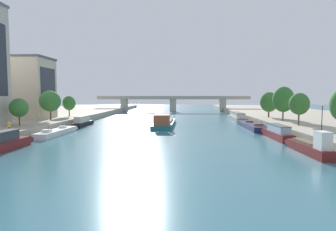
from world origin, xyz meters
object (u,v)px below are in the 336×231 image
Objects in this scene: bridge_far at (173,101)px; moored_boat_right_gap_after at (252,126)px; moored_boat_left_lone at (83,122)px; tree_right_far at (269,102)px; tree_left_end_of_row at (19,108)px; moored_boat_left_end at (1,143)px; moored_boat_right_downstream at (237,117)px; tree_left_distant at (50,101)px; moored_boat_right_second at (310,147)px; moored_boat_right_end at (277,133)px; tree_right_past_mid at (283,99)px; lamppost_right_bank at (322,118)px; moored_boat_left_midway at (57,132)px; tree_left_past_mid at (69,103)px; tree_right_nearest at (299,104)px; person_on_quay at (9,126)px; barge_midriver at (164,122)px.

moored_boat_right_gap_after is at bearing -72.68° from bridge_far.
moored_boat_left_lone is 1.64× the size of tree_right_far.
moored_boat_left_lone is 2.10× the size of tree_left_end_of_row.
moored_boat_right_downstream is (40.19, 46.20, -0.06)m from moored_boat_left_end.
tree_left_distant reaches higher than moored_boat_right_gap_after.
moored_boat_right_second reaches higher than moored_boat_right_end.
lamppost_right_bank is at bearing -97.26° from tree_right_past_mid.
tree_left_past_mid reaches higher than moored_boat_left_midway.
moored_boat_right_end is 0.17× the size of bridge_far.
moored_boat_right_downstream is at bearing 95.81° from lamppost_right_bank.
tree_left_distant is 1.23× the size of tree_left_past_mid.
moored_boat_right_gap_after is 2.72× the size of tree_right_nearest.
tree_right_past_mid is at bearing 24.82° from person_on_quay.
moored_boat_right_gap_after is 48.95m from tree_left_end_of_row.
bridge_far is at bearing 107.32° from moored_boat_right_gap_after.
lamppost_right_bank is (44.36, -26.46, 3.22)m from moored_boat_left_lone.
barge_midriver is 13.13× the size of person_on_quay.
moored_boat_right_end is at bearing -24.43° from moored_boat_left_lone.
moored_boat_left_end is (-19.96, -31.80, 0.21)m from barge_midriver.
bridge_far is at bearing 74.89° from person_on_quay.
tree_left_end_of_row is at bearing -109.68° from bridge_far.
lamppost_right_bank is (3.77, 4.97, 3.25)m from moored_boat_right_second.
bridge_far is at bearing 89.59° from barge_midriver.
tree_left_distant is at bearing 163.43° from moored_boat_right_end.
moored_boat_right_second reaches higher than moored_boat_left_end.
tree_right_past_mid is (27.50, -2.06, 5.66)m from barge_midriver.
moored_boat_left_lone is at bearing 155.57° from moored_boat_right_end.
tree_right_far is (52.88, 11.82, -0.44)m from tree_left_distant.
lamppost_right_bank reaches higher than person_on_quay.
tree_left_past_mid reaches higher than barge_midriver.
tree_right_nearest is 0.09× the size of bridge_far.
moored_boat_left_midway is at bearing 88.62° from moored_boat_left_end.
tree_right_nearest is 13.82m from lamppost_right_bank.
tree_right_past_mid is (53.78, -9.46, 1.23)m from tree_left_past_mid.
tree_right_nearest reaches higher than tree_left_past_mid.
moored_boat_right_end is 2.06× the size of tree_left_past_mid.
tree_left_distant is at bearing -178.21° from moored_boat_right_gap_after.
moored_boat_right_second is (40.59, -31.43, -0.03)m from moored_boat_left_lone.
moored_boat_right_gap_after is at bearing -170.78° from tree_right_past_mid.
moored_boat_right_end is at bearing -136.33° from tree_right_nearest.
tree_right_past_mid is at bearing -87.40° from tree_right_far.
moored_boat_right_end is 9.29m from lamppost_right_bank.
moored_boat_right_gap_after is 13.40m from tree_right_far.
moored_boat_right_downstream is at bearing 42.72° from person_on_quay.
tree_right_nearest is 1.38× the size of lamppost_right_bank.
moored_boat_right_downstream is 2.59× the size of tree_right_nearest.
moored_boat_left_midway is 43.23m from moored_boat_right_second.
barge_midriver is 1.52× the size of moored_boat_left_midway.
moored_boat_left_lone is 0.64× the size of moored_boat_right_gap_after.
moored_boat_left_lone is at bearing -171.33° from tree_right_far.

